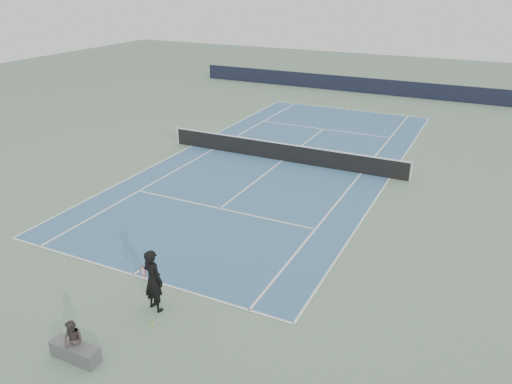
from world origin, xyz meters
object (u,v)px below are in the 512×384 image
at_px(tennis_net, 283,152).
at_px(tennis_ball, 152,325).
at_px(spectator_bench, 74,346).
at_px(tennis_player, 153,280).

relative_size(tennis_net, tennis_ball, 177.07).
relative_size(tennis_net, spectator_bench, 9.82).
height_order(tennis_player, spectator_bench, tennis_player).
distance_m(tennis_net, spectator_bench, 15.54).
relative_size(tennis_player, spectator_bench, 1.45).
bearing_deg(tennis_ball, tennis_player, 119.80).
bearing_deg(tennis_player, tennis_ball, -60.20).
xyz_separation_m(tennis_player, tennis_ball, (0.39, -0.69, -0.91)).
distance_m(tennis_player, spectator_bench, 2.64).
bearing_deg(spectator_bench, tennis_ball, 63.23).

